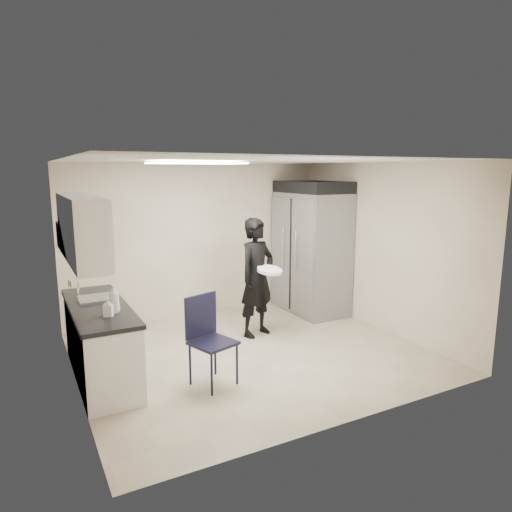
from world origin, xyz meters
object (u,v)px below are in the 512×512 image
lower_counter (101,344)px  folding_chair (213,343)px  commercial_fridge (311,253)px  man_tuxedo (257,277)px

lower_counter → folding_chair: bearing=-35.7°
lower_counter → commercial_fridge: size_ratio=0.90×
man_tuxedo → folding_chair: bearing=-154.2°
commercial_fridge → folding_chair: 3.30m
folding_chair → man_tuxedo: size_ratio=0.57×
lower_counter → man_tuxedo: (2.36, 0.43, 0.47)m
folding_chair → commercial_fridge: bearing=17.2°
lower_counter → commercial_fridge: commercial_fridge is taller
folding_chair → lower_counter: bearing=126.2°
folding_chair → man_tuxedo: man_tuxedo is taller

